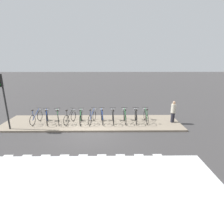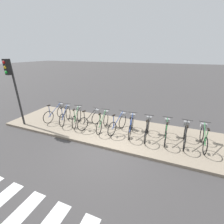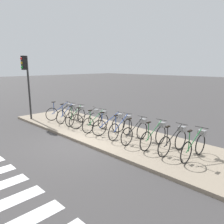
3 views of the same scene
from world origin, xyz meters
The scene contains 14 objects.
ground_plane centered at (0.00, 0.00, 0.00)m, with size 120.00×120.00×0.00m, color #423F3F.
sidewalk centered at (0.00, 1.63, 0.06)m, with size 12.59×3.26×0.12m.
parked_bicycle_0 centered at (-3.91, 1.56, 0.58)m, with size 0.46×1.71×1.05m.
parked_bicycle_1 centered at (-3.17, 1.50, 0.58)m, with size 0.65×1.64×1.05m.
parked_bicycle_2 centered at (-2.40, 1.51, 0.58)m, with size 0.67×1.64×1.05m.
parked_bicycle_3 centered at (-1.51, 1.51, 0.58)m, with size 0.64×1.65×1.05m.
parked_bicycle_4 centered at (-0.77, 1.50, 0.58)m, with size 0.46×1.71×1.05m.
parked_bicycle_5 centered at (0.05, 1.58, 0.58)m, with size 0.55×1.68×1.05m.
parked_bicycle_6 centered at (0.73, 1.59, 0.58)m, with size 0.46×1.70×1.05m.
parked_bicycle_7 centered at (1.52, 1.55, 0.58)m, with size 0.46×1.71×1.05m.
parked_bicycle_8 centered at (2.36, 1.61, 0.58)m, with size 0.46×1.71×1.05m.
parked_bicycle_9 centered at (3.16, 1.61, 0.58)m, with size 0.46×1.71×1.05m.
parked_bicycle_10 centered at (3.88, 1.66, 0.58)m, with size 0.46×1.71×1.05m.
traffic_light centered at (-5.22, 0.24, 2.65)m, with size 0.24×0.40×3.52m.
Camera 3 is at (6.70, -5.06, 3.12)m, focal length 35.00 mm.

